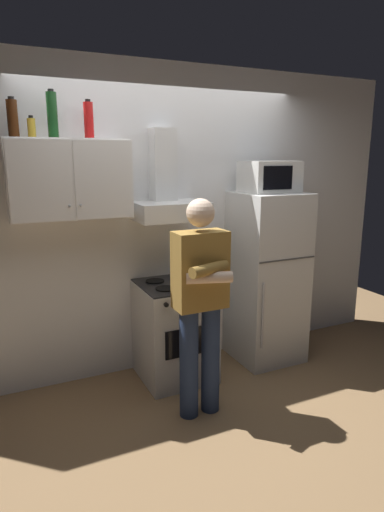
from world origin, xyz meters
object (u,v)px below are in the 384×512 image
at_px(cooking_pot, 194,277).
at_px(bottle_soda_red, 89,120).
at_px(microwave, 270,177).
at_px(bottle_rum_dark, 13,118).
at_px(upper_cabinet, 69,179).
at_px(bottle_spice_jar, 32,128).
at_px(stove_oven, 175,331).
at_px(range_hood, 168,196).
at_px(bottle_wine_green, 52,115).
at_px(person_standing, 200,301).
at_px(refrigerator, 267,278).

bearing_deg(cooking_pot, bottle_soda_red, 162.93).
distance_m(microwave, bottle_rum_dark, 2.16).
height_order(upper_cabinet, bottle_spice_jar, bottle_spice_jar).
distance_m(upper_cabinet, bottle_spice_jar, 0.44).
distance_m(stove_oven, range_hood, 1.17).
relative_size(upper_cabinet, range_hood, 1.20).
relative_size(bottle_rum_dark, bottle_spice_jar, 1.77).
relative_size(upper_cabinet, bottle_wine_green, 2.67).
relative_size(upper_cabinet, bottle_rum_dark, 3.27).
xyz_separation_m(range_hood, bottle_spice_jar, (-1.04, 0.02, 0.52)).
relative_size(stove_oven, microwave, 1.82).
xyz_separation_m(upper_cabinet, person_standing, (0.75, -0.73, -0.85)).
height_order(range_hood, cooking_pot, range_hood).
bearing_deg(bottle_wine_green, refrigerator, -3.26).
bearing_deg(bottle_spice_jar, upper_cabinet, -4.76).
relative_size(bottle_spice_jar, bottle_soda_red, 0.55).
bearing_deg(bottle_soda_red, stove_oven, -10.31).
relative_size(stove_oven, bottle_rum_dark, 3.17).
bearing_deg(bottle_spice_jar, range_hood, -1.03).
xyz_separation_m(range_hood, refrigerator, (0.95, -0.13, -0.80)).
relative_size(refrigerator, person_standing, 0.98).
xyz_separation_m(refrigerator, microwave, (-0.00, 0.02, 0.94)).
xyz_separation_m(microwave, bottle_wine_green, (-1.84, 0.09, 0.47)).
relative_size(upper_cabinet, cooking_pot, 2.97).
bearing_deg(upper_cabinet, microwave, -3.48).
bearing_deg(range_hood, bottle_rum_dark, 179.58).
distance_m(upper_cabinet, bottle_rum_dark, 0.56).
height_order(range_hood, microwave, range_hood).
bearing_deg(bottle_rum_dark, bottle_soda_red, -2.17).
distance_m(person_standing, cooking_pot, 0.52).
relative_size(cooking_pot, bottle_wine_green, 0.90).
distance_m(upper_cabinet, bottle_wine_green, 0.47).
distance_m(bottle_rum_dark, bottle_wine_green, 0.27).
relative_size(refrigerator, bottle_spice_jar, 10.30).
xyz_separation_m(refrigerator, bottle_wine_green, (-1.84, 0.11, 1.41)).
bearing_deg(refrigerator, bottle_wine_green, 176.74).
height_order(person_standing, bottle_wine_green, bottle_wine_green).
height_order(range_hood, refrigerator, range_hood).
bearing_deg(bottle_spice_jar, cooking_pot, -12.74).
bearing_deg(bottle_rum_dark, range_hood, -0.42).
bearing_deg(stove_oven, upper_cabinet, 171.10).
xyz_separation_m(microwave, cooking_pot, (-0.82, -0.14, -0.81)).
xyz_separation_m(cooking_pot, bottle_spice_jar, (-1.17, 0.26, 1.19)).
xyz_separation_m(person_standing, bottle_soda_red, (-0.58, 0.72, 1.28)).
bearing_deg(bottle_soda_red, bottle_wine_green, -177.97).
distance_m(stove_oven, bottle_spice_jar, 1.99).
bearing_deg(microwave, range_hood, 173.54).
distance_m(refrigerator, cooking_pot, 0.84).
bearing_deg(microwave, cooking_pot, -170.43).
relative_size(stove_oven, person_standing, 0.53).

